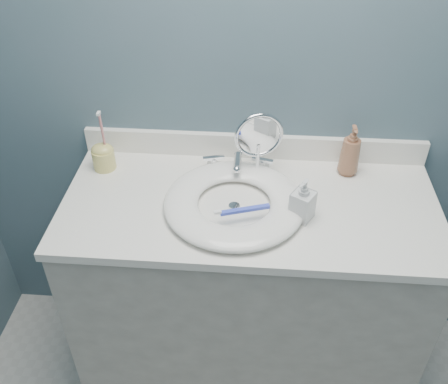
# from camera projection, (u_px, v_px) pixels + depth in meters

# --- Properties ---
(back_wall) EXTENTS (2.20, 0.02, 2.40)m
(back_wall) POSITION_uv_depth(u_px,v_px,m) (256.00, 73.00, 1.63)
(back_wall) COLOR #46606A
(back_wall) RESTS_ON ground
(vanity_cabinet) EXTENTS (1.20, 0.55, 0.85)m
(vanity_cabinet) POSITION_uv_depth(u_px,v_px,m) (246.00, 294.00, 1.90)
(vanity_cabinet) COLOR #B8B3A8
(vanity_cabinet) RESTS_ON ground
(countertop) EXTENTS (1.22, 0.57, 0.03)m
(countertop) POSITION_uv_depth(u_px,v_px,m) (250.00, 206.00, 1.62)
(countertop) COLOR white
(countertop) RESTS_ON vanity_cabinet
(backsplash) EXTENTS (1.22, 0.02, 0.09)m
(backsplash) POSITION_uv_depth(u_px,v_px,m) (253.00, 146.00, 1.79)
(backsplash) COLOR white
(backsplash) RESTS_ON countertop
(basin) EXTENTS (0.45, 0.45, 0.04)m
(basin) POSITION_uv_depth(u_px,v_px,m) (234.00, 203.00, 1.58)
(basin) COLOR white
(basin) RESTS_ON countertop
(drain) EXTENTS (0.04, 0.04, 0.01)m
(drain) POSITION_uv_depth(u_px,v_px,m) (234.00, 206.00, 1.59)
(drain) COLOR silver
(drain) RESTS_ON countertop
(faucet) EXTENTS (0.25, 0.13, 0.07)m
(faucet) POSITION_uv_depth(u_px,v_px,m) (238.00, 165.00, 1.73)
(faucet) COLOR silver
(faucet) RESTS_ON countertop
(makeup_mirror) EXTENTS (0.16, 0.09, 0.24)m
(makeup_mirror) POSITION_uv_depth(u_px,v_px,m) (258.00, 143.00, 1.65)
(makeup_mirror) COLOR silver
(makeup_mirror) RESTS_ON countertop
(soap_bottle_amber) EXTENTS (0.07, 0.07, 0.18)m
(soap_bottle_amber) POSITION_uv_depth(u_px,v_px,m) (351.00, 151.00, 1.68)
(soap_bottle_amber) COLOR #8F5C40
(soap_bottle_amber) RESTS_ON countertop
(soap_bottle_clear) EXTENTS (0.09, 0.09, 0.14)m
(soap_bottle_clear) POSITION_uv_depth(u_px,v_px,m) (303.00, 199.00, 1.51)
(soap_bottle_clear) COLOR silver
(soap_bottle_clear) RESTS_ON countertop
(toothbrush_holder) EXTENTS (0.08, 0.08, 0.23)m
(toothbrush_holder) POSITION_uv_depth(u_px,v_px,m) (103.00, 155.00, 1.73)
(toothbrush_holder) COLOR #D6C96B
(toothbrush_holder) RESTS_ON countertop
(toothbrush_lying) EXTENTS (0.17, 0.07, 0.02)m
(toothbrush_lying) POSITION_uv_depth(u_px,v_px,m) (243.00, 210.00, 1.51)
(toothbrush_lying) COLOR blue
(toothbrush_lying) RESTS_ON basin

